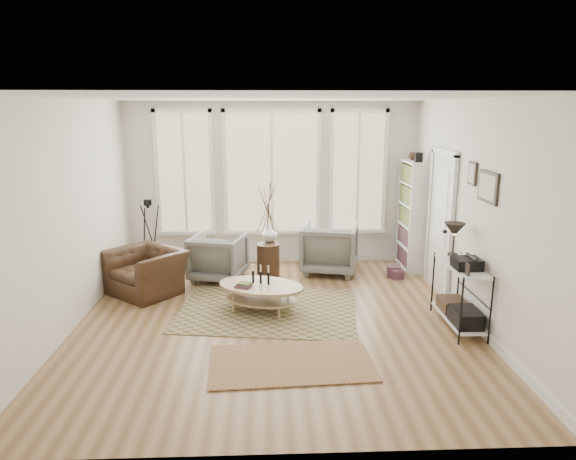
{
  "coord_description": "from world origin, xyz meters",
  "views": [
    {
      "loc": [
        -0.09,
        -6.43,
        2.79
      ],
      "look_at": [
        0.2,
        0.6,
        1.1
      ],
      "focal_mm": 32.0,
      "sensor_mm": 36.0,
      "label": 1
    }
  ],
  "objects_px": {
    "coffee_table": "(260,290)",
    "accent_chair": "(146,272)",
    "low_shelf": "(460,289)",
    "side_table": "(268,232)",
    "bookcase": "(412,215)",
    "armchair_left": "(218,257)",
    "armchair_right": "(330,248)"
  },
  "relations": [
    {
      "from": "coffee_table",
      "to": "accent_chair",
      "type": "distance_m",
      "value": 1.92
    },
    {
      "from": "low_shelf",
      "to": "coffee_table",
      "type": "height_order",
      "value": "low_shelf"
    },
    {
      "from": "side_table",
      "to": "accent_chair",
      "type": "relative_size",
      "value": 1.53
    },
    {
      "from": "bookcase",
      "to": "side_table",
      "type": "bearing_deg",
      "value": -171.01
    },
    {
      "from": "low_shelf",
      "to": "side_table",
      "type": "relative_size",
      "value": 0.82
    },
    {
      "from": "side_table",
      "to": "accent_chair",
      "type": "bearing_deg",
      "value": -159.44
    },
    {
      "from": "armchair_left",
      "to": "armchair_right",
      "type": "relative_size",
      "value": 0.9
    },
    {
      "from": "low_shelf",
      "to": "side_table",
      "type": "bearing_deg",
      "value": 139.22
    },
    {
      "from": "low_shelf",
      "to": "accent_chair",
      "type": "relative_size",
      "value": 1.25
    },
    {
      "from": "armchair_left",
      "to": "accent_chair",
      "type": "relative_size",
      "value": 0.81
    },
    {
      "from": "armchair_left",
      "to": "armchair_right",
      "type": "distance_m",
      "value": 1.91
    },
    {
      "from": "bookcase",
      "to": "accent_chair",
      "type": "relative_size",
      "value": 1.98
    },
    {
      "from": "bookcase",
      "to": "coffee_table",
      "type": "height_order",
      "value": "bookcase"
    },
    {
      "from": "coffee_table",
      "to": "armchair_right",
      "type": "bearing_deg",
      "value": 55.35
    },
    {
      "from": "bookcase",
      "to": "accent_chair",
      "type": "height_order",
      "value": "bookcase"
    },
    {
      "from": "coffee_table",
      "to": "bookcase",
      "type": "bearing_deg",
      "value": 35.62
    },
    {
      "from": "bookcase",
      "to": "low_shelf",
      "type": "height_order",
      "value": "bookcase"
    },
    {
      "from": "coffee_table",
      "to": "low_shelf",
      "type": "bearing_deg",
      "value": -13.8
    },
    {
      "from": "bookcase",
      "to": "armchair_right",
      "type": "height_order",
      "value": "bookcase"
    },
    {
      "from": "accent_chair",
      "to": "armchair_right",
      "type": "bearing_deg",
      "value": 57.06
    },
    {
      "from": "coffee_table",
      "to": "accent_chair",
      "type": "height_order",
      "value": "accent_chair"
    },
    {
      "from": "bookcase",
      "to": "coffee_table",
      "type": "xyz_separation_m",
      "value": [
        -2.63,
        -1.89,
        -0.66
      ]
    },
    {
      "from": "armchair_left",
      "to": "armchair_right",
      "type": "bearing_deg",
      "value": -155.78
    },
    {
      "from": "coffee_table",
      "to": "armchair_left",
      "type": "bearing_deg",
      "value": 117.06
    },
    {
      "from": "low_shelf",
      "to": "armchair_left",
      "type": "distance_m",
      "value": 3.85
    },
    {
      "from": "armchair_left",
      "to": "armchair_right",
      "type": "height_order",
      "value": "armchair_right"
    },
    {
      "from": "bookcase",
      "to": "armchair_right",
      "type": "bearing_deg",
      "value": -172.82
    },
    {
      "from": "side_table",
      "to": "armchair_right",
      "type": "bearing_deg",
      "value": 11.45
    },
    {
      "from": "bookcase",
      "to": "low_shelf",
      "type": "xyz_separation_m",
      "value": [
        -0.06,
        -2.52,
        -0.44
      ]
    },
    {
      "from": "coffee_table",
      "to": "armchair_right",
      "type": "height_order",
      "value": "armchair_right"
    },
    {
      "from": "armchair_right",
      "to": "armchair_left",
      "type": "bearing_deg",
      "value": 23.43
    },
    {
      "from": "armchair_left",
      "to": "side_table",
      "type": "bearing_deg",
      "value": -158.02
    }
  ]
}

